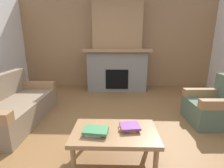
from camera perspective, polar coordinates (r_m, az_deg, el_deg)
ground at (r=2.80m, az=1.80°, el=-16.70°), size 9.00×9.00×0.00m
wall_back_wood_panel at (r=5.39m, az=1.76°, el=13.59°), size 6.00×0.12×2.70m
fireplace at (r=5.02m, az=1.76°, el=11.37°), size 1.90×0.82×2.70m
couch at (r=3.54m, az=-30.67°, el=-6.77°), size 0.86×1.81×0.85m
armchair at (r=3.53m, az=31.46°, el=-6.83°), size 0.78×0.78×0.85m
coffee_table at (r=2.06m, az=0.90°, el=-17.08°), size 1.00×0.60×0.43m
book_stack_near_edge at (r=1.97m, az=-5.82°, el=-15.72°), size 0.30×0.22×0.06m
book_stack_center at (r=2.07m, az=5.79°, el=-14.26°), size 0.26×0.27×0.06m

